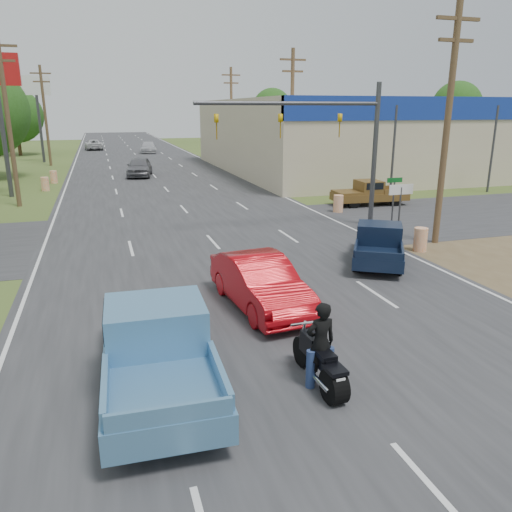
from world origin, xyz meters
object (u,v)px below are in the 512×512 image
object	(u,v)px
navy_pickup	(379,243)
distant_car_white	(94,145)
blue_pickup	(157,343)
brown_pickup	(368,193)
motorcycle	(321,365)
distant_car_silver	(148,147)
red_convertible	(260,283)
distant_car_grey	(140,167)
rider	(320,347)

from	to	relation	value
navy_pickup	distant_car_white	bearing A→B (deg)	130.80
blue_pickup	brown_pickup	xyz separation A→B (m)	(14.90, 17.41, -0.18)
motorcycle	distant_car_silver	distance (m)	62.02
red_convertible	distant_car_grey	bearing A→B (deg)	86.13
brown_pickup	distant_car_silver	size ratio (longest dim) A/B	0.92
red_convertible	brown_pickup	xyz separation A→B (m)	(11.48, 13.94, -0.01)
distant_car_white	brown_pickup	bearing A→B (deg)	104.24
distant_car_silver	distant_car_white	world-z (taller)	distant_car_silver
blue_pickup	brown_pickup	bearing A→B (deg)	51.75
red_convertible	motorcycle	xyz separation A→B (m)	(-0.13, -4.67, -0.26)
motorcycle	distant_car_white	bearing A→B (deg)	91.58
brown_pickup	motorcycle	bearing A→B (deg)	151.05
red_convertible	brown_pickup	world-z (taller)	red_convertible
navy_pickup	distant_car_grey	world-z (taller)	distant_car_grey
distant_car_grey	distant_car_white	bearing A→B (deg)	106.52
red_convertible	distant_car_white	bearing A→B (deg)	88.77
blue_pickup	distant_car_silver	bearing A→B (deg)	86.95
motorcycle	distant_car_grey	world-z (taller)	distant_car_grey
red_convertible	distant_car_grey	world-z (taller)	distant_car_grey
motorcycle	navy_pickup	world-z (taller)	navy_pickup
distant_car_silver	distant_car_grey	bearing A→B (deg)	-90.99
motorcycle	distant_car_silver	xyz separation A→B (m)	(2.41, 61.98, 0.22)
blue_pickup	distant_car_white	xyz separation A→B (m)	(-1.43, 68.33, -0.23)
rider	distant_car_white	bearing A→B (deg)	-88.42
rider	distant_car_grey	world-z (taller)	rider
distant_car_white	navy_pickup	bearing A→B (deg)	96.29
brown_pickup	distant_car_grey	world-z (taller)	distant_car_grey
navy_pickup	distant_car_grey	size ratio (longest dim) A/B	0.99
navy_pickup	distant_car_grey	distance (m)	29.78
rider	brown_pickup	distance (m)	21.88
blue_pickup	brown_pickup	world-z (taller)	blue_pickup
distant_car_silver	blue_pickup	bearing A→B (deg)	-89.10
distant_car_grey	blue_pickup	bearing A→B (deg)	-84.37
motorcycle	brown_pickup	distance (m)	21.93
rider	distant_car_white	world-z (taller)	rider
navy_pickup	distant_car_white	world-z (taller)	navy_pickup
blue_pickup	distant_car_silver	size ratio (longest dim) A/B	1.14
red_convertible	blue_pickup	world-z (taller)	blue_pickup
distant_car_grey	distant_car_silver	distance (m)	25.38
navy_pickup	brown_pickup	bearing A→B (deg)	93.42
rider	brown_pickup	bearing A→B (deg)	-124.37
distant_car_grey	distant_car_silver	size ratio (longest dim) A/B	0.97
blue_pickup	brown_pickup	distance (m)	22.92
rider	navy_pickup	xyz separation A→B (m)	(5.98, 7.73, -0.14)
rider	blue_pickup	bearing A→B (deg)	-21.22
motorcycle	blue_pickup	xyz separation A→B (m)	(-3.30, 1.19, 0.43)
distant_car_grey	brown_pickup	bearing A→B (deg)	-46.07
brown_pickup	blue_pickup	bearing A→B (deg)	142.44
motorcycle	navy_pickup	distance (m)	9.82
rider	distant_car_white	size ratio (longest dim) A/B	0.35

